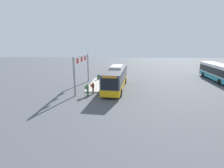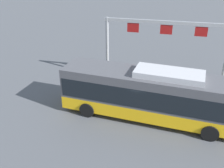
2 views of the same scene
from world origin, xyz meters
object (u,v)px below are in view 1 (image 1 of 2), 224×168
Objects in this scene: person_boarding at (93,88)px; person_waiting_near at (87,89)px; bus_background_left at (218,71)px; trash_bin at (99,77)px; bus_main at (116,77)px.

person_boarding is 1.12m from person_waiting_near.
person_boarding is (10.25, -22.18, -0.89)m from bus_background_left.
person_boarding is at bearing -60.94° from bus_background_left.
person_waiting_near is 1.86× the size of trash_bin.
bus_background_left is 12.65× the size of trash_bin.
bus_main is 5.60m from person_waiting_near.
bus_main is 4.52m from person_boarding.
trash_bin is at bearing 123.54° from person_boarding.
bus_background_left reaches higher than person_boarding.
person_waiting_near is (0.95, -0.59, 0.00)m from person_boarding.
person_waiting_near is (4.10, -3.69, -0.92)m from bus_main.
bus_main reaches higher than person_waiting_near.
bus_background_left is at bearing 116.14° from bus_main.
trash_bin is (-9.28, -0.46, -0.28)m from person_boarding.
bus_main is 13.16× the size of trash_bin.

